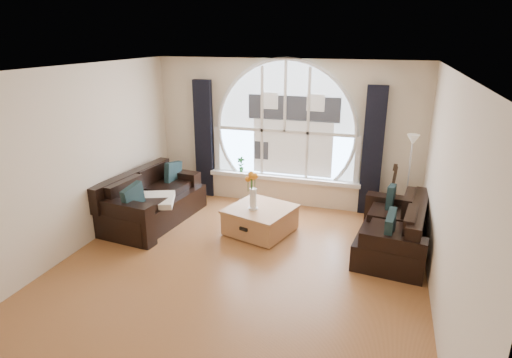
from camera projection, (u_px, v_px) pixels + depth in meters
name	position (u px, v px, depth m)	size (l,w,h in m)	color
ground	(237.00, 271.00, 5.88)	(5.00, 5.50, 0.01)	brown
ceiling	(233.00, 70.00, 5.01)	(5.00, 5.50, 0.01)	silver
wall_back	(285.00, 133.00, 7.93)	(5.00, 0.01, 2.70)	beige
wall_front	(101.00, 299.00, 2.96)	(5.00, 0.01, 2.70)	beige
wall_left	(72.00, 162.00, 6.14)	(0.01, 5.50, 2.70)	beige
wall_right	(446.00, 199.00, 4.75)	(0.01, 5.50, 2.70)	beige
attic_slope	(429.00, 109.00, 4.51)	(0.92, 5.50, 0.72)	silver
arched_window	(285.00, 119.00, 7.82)	(2.60, 0.06, 2.15)	silver
window_sill	(283.00, 178.00, 8.11)	(2.90, 0.22, 0.08)	white
window_frame	(285.00, 119.00, 7.79)	(2.76, 0.08, 2.15)	white
neighbor_house	(293.00, 126.00, 7.80)	(1.70, 0.02, 1.50)	silver
curtain_left	(204.00, 139.00, 8.34)	(0.35, 0.12, 2.30)	black
curtain_right	(373.00, 152.00, 7.44)	(0.35, 0.12, 2.30)	black
sofa_left	(153.00, 199.00, 7.35)	(0.97, 1.93, 0.86)	black
sofa_right	(392.00, 226.00, 6.32)	(0.86, 1.73, 0.77)	black
coffee_chest	(260.00, 219.00, 6.97)	(0.97, 0.97, 0.47)	#AD7548
throw_blanket	(157.00, 200.00, 7.03)	(0.55, 0.55, 0.10)	silver
vase_flowers	(253.00, 186.00, 6.72)	(0.24, 0.24, 0.70)	white
floor_lamp	(408.00, 182.00, 6.97)	(0.24, 0.24, 1.60)	#B2B2B2
guitar	(392.00, 192.00, 7.33)	(0.36, 0.24, 1.06)	brown
potted_plant	(241.00, 164.00, 8.29)	(0.16, 0.11, 0.30)	#1E6023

